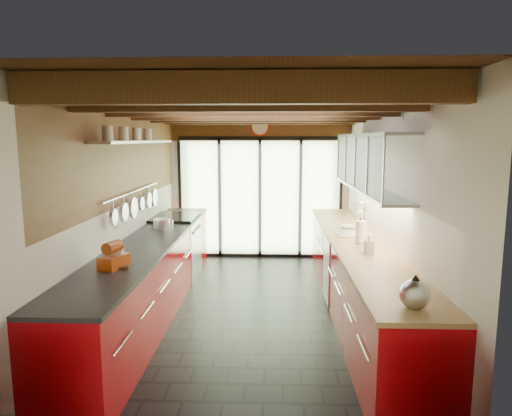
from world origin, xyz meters
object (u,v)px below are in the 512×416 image
object	(u,v)px
kettle	(415,292)
soap_bottle	(369,244)
bowl	(349,227)
paper_towel	(361,232)
stand_mixer	(114,257)

from	to	relation	value
kettle	soap_bottle	world-z (taller)	kettle
soap_bottle	bowl	bearing A→B (deg)	90.00
kettle	soap_bottle	xyz separation A→B (m)	(0.00, 1.59, -0.01)
paper_towel	soap_bottle	world-z (taller)	paper_towel
paper_towel	bowl	xyz separation A→B (m)	(0.00, 0.84, -0.11)
kettle	bowl	world-z (taller)	kettle
paper_towel	soap_bottle	xyz separation A→B (m)	(0.00, -0.50, -0.03)
paper_towel	bowl	world-z (taller)	paper_towel
paper_towel	soap_bottle	size ratio (longest dim) A/B	1.50
paper_towel	bowl	distance (m)	0.84
stand_mixer	soap_bottle	distance (m)	2.62
stand_mixer	paper_towel	size ratio (longest dim) A/B	1.06
bowl	stand_mixer	bearing A→B (deg)	-141.90
bowl	kettle	bearing A→B (deg)	-90.00
kettle	bowl	xyz separation A→B (m)	(0.00, 2.93, -0.09)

